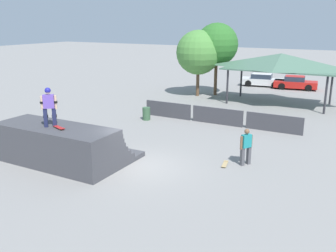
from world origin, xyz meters
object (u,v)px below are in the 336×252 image
(tree_far_back, at_px, (217,45))
(skater_on_deck, at_px, (49,104))
(skateboard_on_deck, at_px, (59,128))
(tree_beside_pavilion, at_px, (198,52))
(parked_car_red, at_px, (295,83))
(parked_car_white, at_px, (262,80))
(trash_bin, at_px, (146,114))
(bystander_walking, at_px, (246,145))
(skateboard_on_ground, at_px, (225,164))

(tree_far_back, bearing_deg, skater_on_deck, -90.52)
(skateboard_on_deck, xyz_separation_m, tree_beside_pavilion, (-1.62, 18.37, 1.93))
(tree_beside_pavilion, bearing_deg, skater_on_deck, -86.77)
(tree_far_back, bearing_deg, parked_car_red, 49.03)
(tree_far_back, xyz_separation_m, parked_car_white, (2.45, 6.70, -3.84))
(trash_bin, distance_m, parked_car_red, 18.24)
(skateboard_on_deck, bearing_deg, bystander_walking, 50.84)
(skateboard_on_deck, distance_m, bystander_walking, 8.43)
(skateboard_on_ground, xyz_separation_m, parked_car_white, (-4.36, 22.41, 0.54))
(skateboard_on_deck, distance_m, skateboard_on_ground, 7.67)
(tree_beside_pavilion, xyz_separation_m, parked_car_white, (3.66, 7.86, -3.20))
(skateboard_on_deck, distance_m, tree_beside_pavilion, 18.54)
(trash_bin, xyz_separation_m, parked_car_red, (6.45, 17.06, 0.18))
(skateboard_on_ground, distance_m, trash_bin, 9.18)
(tree_beside_pavilion, relative_size, trash_bin, 6.73)
(skater_on_deck, height_order, tree_far_back, tree_far_back)
(trash_bin, bearing_deg, bystander_walking, -29.62)
(skateboard_on_deck, bearing_deg, parked_car_white, 105.50)
(parked_car_red, bearing_deg, trash_bin, -118.50)
(bystander_walking, distance_m, trash_bin, 9.60)
(tree_beside_pavilion, bearing_deg, parked_car_red, 48.18)
(tree_beside_pavilion, relative_size, parked_car_red, 1.36)
(bystander_walking, xyz_separation_m, tree_far_back, (-7.60, 15.22, 3.48))
(trash_bin, height_order, parked_car_red, parked_car_red)
(skater_on_deck, relative_size, parked_car_white, 0.40)
(bystander_walking, bearing_deg, parked_car_white, -134.30)
(bystander_walking, height_order, skateboard_on_ground, bystander_walking)
(bystander_walking, bearing_deg, skater_on_deck, -28.97)
(skater_on_deck, height_order, skateboard_on_deck, skater_on_deck)
(tree_far_back, bearing_deg, tree_beside_pavilion, -136.25)
(bystander_walking, relative_size, parked_car_white, 0.39)
(trash_bin, bearing_deg, skater_on_deck, -86.47)
(skateboard_on_deck, xyz_separation_m, bystander_walking, (7.19, 4.31, -0.92))
(tree_beside_pavilion, distance_m, parked_car_white, 9.24)
(skater_on_deck, height_order, trash_bin, skater_on_deck)
(tree_far_back, relative_size, parked_car_red, 1.50)
(parked_car_red, bearing_deg, parked_car_white, 170.09)
(bystander_walking, xyz_separation_m, parked_car_red, (-1.89, 21.80, -0.36))
(bystander_walking, distance_m, tree_far_back, 17.37)
(tree_beside_pavilion, relative_size, parked_car_white, 1.29)
(skateboard_on_ground, height_order, trash_bin, trash_bin)
(parked_car_red, bearing_deg, skateboard_on_ground, -95.00)
(skater_on_deck, height_order, bystander_walking, skater_on_deck)
(skater_on_deck, bearing_deg, skateboard_on_ground, -10.83)
(tree_far_back, height_order, parked_car_red, tree_far_back)
(tree_far_back, bearing_deg, parked_car_white, 69.95)
(skateboard_on_deck, height_order, skateboard_on_ground, skateboard_on_deck)
(bystander_walking, height_order, tree_far_back, tree_far_back)
(parked_car_white, bearing_deg, parked_car_red, -9.14)
(parked_car_red, bearing_deg, tree_far_back, -138.77)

